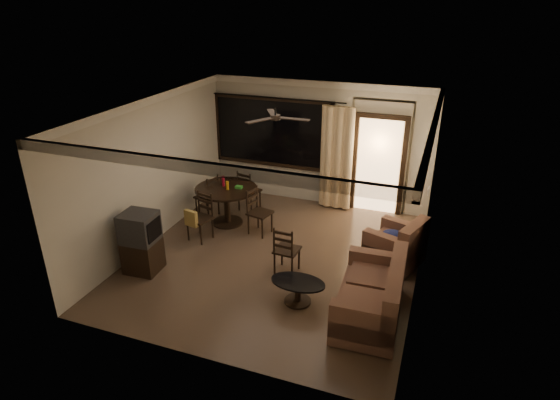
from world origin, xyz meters
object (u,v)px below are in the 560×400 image
at_px(dining_table, 226,195).
at_px(dining_chair_south, 200,225).
at_px(side_chair, 287,258).
at_px(dining_chair_east, 260,220).
at_px(coffee_table, 298,288).
at_px(armchair, 397,246).
at_px(tv_cabinet, 141,242).
at_px(dining_chair_north, 249,198).
at_px(sofa, 374,298).
at_px(dining_chair_west, 208,204).

distance_m(dining_table, dining_chair_south, 0.92).
bearing_deg(side_chair, dining_table, -33.77).
xyz_separation_m(dining_chair_east, coffee_table, (1.45, -1.95, -0.03)).
relative_size(armchair, side_chair, 1.21).
height_order(dining_chair_east, tv_cabinet, tv_cabinet).
bearing_deg(dining_chair_north, dining_chair_east, 136.76).
distance_m(sofa, coffee_table, 1.19).
bearing_deg(dining_chair_north, tv_cabinet, 88.57).
distance_m(dining_chair_north, armchair, 3.62).
height_order(armchair, side_chair, side_chair).
xyz_separation_m(dining_table, dining_chair_south, (-0.19, -0.84, -0.33)).
relative_size(coffee_table, side_chair, 0.96).
xyz_separation_m(dining_chair_west, side_chair, (2.37, -1.55, -0.01)).
relative_size(dining_chair_east, armchair, 0.86).
bearing_deg(dining_chair_east, coffee_table, -130.63).
bearing_deg(dining_table, dining_chair_north, 77.40).
bearing_deg(side_chair, tv_cabinet, 22.00).
height_order(dining_table, dining_chair_west, dining_table).
height_order(dining_table, dining_chair_north, dining_table).
relative_size(armchair, coffee_table, 1.27).
xyz_separation_m(dining_table, dining_chair_north, (0.17, 0.77, -0.35)).
bearing_deg(coffee_table, dining_table, 136.71).
height_order(dining_chair_south, armchair, dining_chair_south).
bearing_deg(dining_table, coffee_table, -43.29).
relative_size(tv_cabinet, coffee_table, 1.26).
xyz_separation_m(dining_chair_south, armchair, (3.77, 0.40, 0.06)).
distance_m(dining_chair_east, dining_chair_north, 1.15).
bearing_deg(armchair, dining_table, -167.42).
relative_size(dining_chair_west, tv_cabinet, 0.86).
bearing_deg(dining_chair_west, sofa, 72.81).
distance_m(dining_chair_south, side_chair, 2.07).
distance_m(dining_table, armchair, 3.62).
bearing_deg(tv_cabinet, coffee_table, -2.51).
bearing_deg(dining_chair_west, dining_chair_south, 32.57).
bearing_deg(dining_chair_north, sofa, 151.33).
bearing_deg(dining_chair_north, dining_chair_west, 51.33).
height_order(tv_cabinet, side_chair, tv_cabinet).
relative_size(dining_chair_west, sofa, 0.55).
bearing_deg(dining_chair_east, dining_table, 89.93).
height_order(dining_chair_east, sofa, dining_chair_east).
bearing_deg(dining_chair_east, dining_chair_south, 135.70).
distance_m(dining_chair_east, armchair, 2.78).
bearing_deg(dining_chair_south, coffee_table, -15.18).
bearing_deg(coffee_table, tv_cabinet, -179.24).
relative_size(dining_table, tv_cabinet, 1.17).
xyz_separation_m(dining_chair_north, armchair, (3.41, -1.20, 0.08)).
xyz_separation_m(dining_chair_east, dining_chair_north, (-0.64, 0.95, 0.00)).
xyz_separation_m(armchair, coffee_table, (-1.31, -1.70, -0.11)).
distance_m(dining_chair_east, dining_chair_south, 1.20).
distance_m(dining_chair_east, coffee_table, 2.44).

